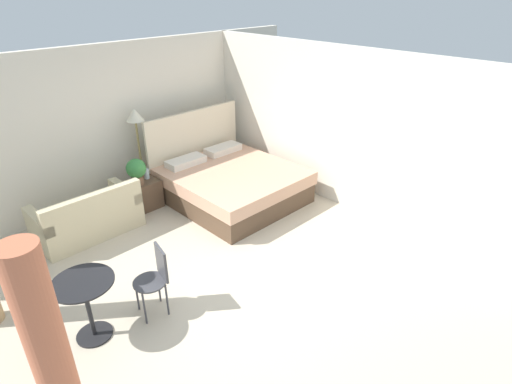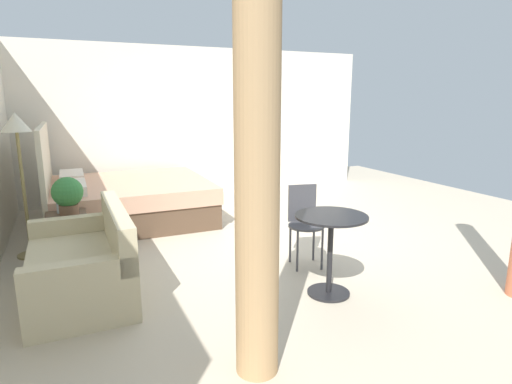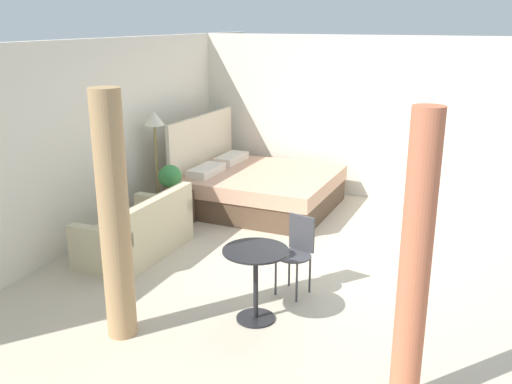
{
  "view_description": "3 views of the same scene",
  "coord_description": "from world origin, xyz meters",
  "px_view_note": "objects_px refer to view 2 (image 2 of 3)",
  "views": [
    {
      "loc": [
        -2.87,
        -3.37,
        3.52
      ],
      "look_at": [
        0.78,
        0.29,
        0.86
      ],
      "focal_mm": 29.01,
      "sensor_mm": 36.0,
      "label": 1
    },
    {
      "loc": [
        -4.78,
        2.37,
        1.76
      ],
      "look_at": [
        -0.19,
        0.3,
        0.64
      ],
      "focal_mm": 29.75,
      "sensor_mm": 36.0,
      "label": 2
    },
    {
      "loc": [
        -6.36,
        -1.71,
        2.87
      ],
      "look_at": [
        -0.28,
        0.92,
        0.83
      ],
      "focal_mm": 39.47,
      "sensor_mm": 36.0,
      "label": 3
    }
  ],
  "objects_px": {
    "nightstand": "(68,236)",
    "vase": "(61,206)",
    "potted_plant": "(68,195)",
    "cafe_chair_near_window": "(304,217)",
    "bed": "(126,199)",
    "balcony_table": "(331,240)",
    "floor_lamp": "(18,139)",
    "couch": "(84,266)"
  },
  "relations": [
    {
      "from": "nightstand",
      "to": "vase",
      "type": "bearing_deg",
      "value": 20.79
    },
    {
      "from": "potted_plant",
      "to": "cafe_chair_near_window",
      "type": "distance_m",
      "value": 2.56
    },
    {
      "from": "bed",
      "to": "nightstand",
      "type": "bearing_deg",
      "value": 147.87
    },
    {
      "from": "balcony_table",
      "to": "cafe_chair_near_window",
      "type": "distance_m",
      "value": 0.76
    },
    {
      "from": "cafe_chair_near_window",
      "to": "balcony_table",
      "type": "bearing_deg",
      "value": 167.24
    },
    {
      "from": "vase",
      "to": "potted_plant",
      "type": "bearing_deg",
      "value": -159.24
    },
    {
      "from": "nightstand",
      "to": "potted_plant",
      "type": "relative_size",
      "value": 1.15
    },
    {
      "from": "vase",
      "to": "floor_lamp",
      "type": "bearing_deg",
      "value": 71.33
    },
    {
      "from": "balcony_table",
      "to": "potted_plant",
      "type": "bearing_deg",
      "value": 48.5
    },
    {
      "from": "nightstand",
      "to": "balcony_table",
      "type": "relative_size",
      "value": 0.67
    },
    {
      "from": "nightstand",
      "to": "couch",
      "type": "bearing_deg",
      "value": -173.36
    },
    {
      "from": "bed",
      "to": "vase",
      "type": "bearing_deg",
      "value": 143.73
    },
    {
      "from": "nightstand",
      "to": "potted_plant",
      "type": "distance_m",
      "value": 0.51
    },
    {
      "from": "potted_plant",
      "to": "couch",
      "type": "bearing_deg",
      "value": -174.92
    },
    {
      "from": "nightstand",
      "to": "balcony_table",
      "type": "bearing_deg",
      "value": -132.48
    },
    {
      "from": "couch",
      "to": "balcony_table",
      "type": "relative_size",
      "value": 2.0
    },
    {
      "from": "floor_lamp",
      "to": "potted_plant",
      "type": "bearing_deg",
      "value": -127.81
    },
    {
      "from": "couch",
      "to": "cafe_chair_near_window",
      "type": "distance_m",
      "value": 2.22
    },
    {
      "from": "nightstand",
      "to": "vase",
      "type": "xyz_separation_m",
      "value": [
        0.12,
        0.05,
        0.33
      ]
    },
    {
      "from": "potted_plant",
      "to": "vase",
      "type": "bearing_deg",
      "value": 20.76
    },
    {
      "from": "vase",
      "to": "floor_lamp",
      "type": "distance_m",
      "value": 0.84
    },
    {
      "from": "potted_plant",
      "to": "floor_lamp",
      "type": "bearing_deg",
      "value": 52.19
    },
    {
      "from": "nightstand",
      "to": "potted_plant",
      "type": "height_order",
      "value": "potted_plant"
    },
    {
      "from": "couch",
      "to": "potted_plant",
      "type": "distance_m",
      "value": 1.07
    },
    {
      "from": "vase",
      "to": "balcony_table",
      "type": "distance_m",
      "value": 3.04
    },
    {
      "from": "couch",
      "to": "floor_lamp",
      "type": "bearing_deg",
      "value": 22.05
    },
    {
      "from": "couch",
      "to": "balcony_table",
      "type": "height_order",
      "value": "couch"
    },
    {
      "from": "potted_plant",
      "to": "cafe_chair_near_window",
      "type": "relative_size",
      "value": 0.51
    },
    {
      "from": "cafe_chair_near_window",
      "to": "nightstand",
      "type": "bearing_deg",
      "value": 62.13
    },
    {
      "from": "nightstand",
      "to": "vase",
      "type": "height_order",
      "value": "vase"
    },
    {
      "from": "bed",
      "to": "cafe_chair_near_window",
      "type": "bearing_deg",
      "value": -148.52
    },
    {
      "from": "cafe_chair_near_window",
      "to": "couch",
      "type": "bearing_deg",
      "value": 85.37
    },
    {
      "from": "bed",
      "to": "cafe_chair_near_window",
      "type": "height_order",
      "value": "bed"
    },
    {
      "from": "potted_plant",
      "to": "vase",
      "type": "height_order",
      "value": "potted_plant"
    },
    {
      "from": "nightstand",
      "to": "vase",
      "type": "relative_size",
      "value": 2.93
    },
    {
      "from": "bed",
      "to": "couch",
      "type": "relative_size",
      "value": 1.48
    },
    {
      "from": "bed",
      "to": "cafe_chair_near_window",
      "type": "xyz_separation_m",
      "value": [
        -2.49,
        -1.53,
        0.19
      ]
    },
    {
      "from": "couch",
      "to": "vase",
      "type": "relative_size",
      "value": 8.68
    },
    {
      "from": "potted_plant",
      "to": "bed",
      "type": "bearing_deg",
      "value": -29.01
    },
    {
      "from": "bed",
      "to": "couch",
      "type": "distance_m",
      "value": 2.41
    },
    {
      "from": "bed",
      "to": "nightstand",
      "type": "xyz_separation_m",
      "value": [
        -1.27,
        0.79,
        -0.08
      ]
    },
    {
      "from": "potted_plant",
      "to": "vase",
      "type": "relative_size",
      "value": 2.56
    }
  ]
}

